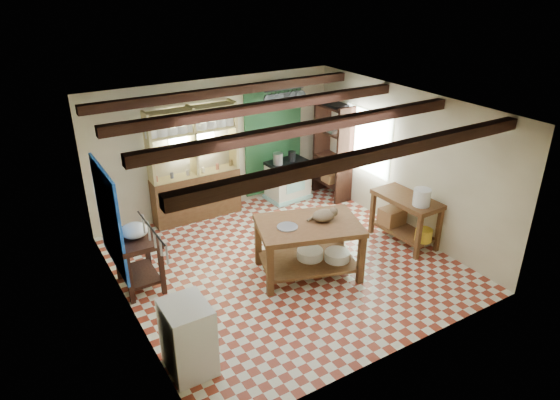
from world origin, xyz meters
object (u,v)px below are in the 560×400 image
white_cabinet (188,338)px  cat (324,215)px  work_table (308,248)px  stove (288,180)px  right_counter (405,220)px  prep_table (139,261)px

white_cabinet → cat: 2.87m
cat → work_table: bearing=-178.7°
stove → right_counter: (0.77, -2.61, 0.02)m
white_cabinet → right_counter: bearing=12.4°
prep_table → cat: 2.88m
white_cabinet → cat: (2.65, 0.97, 0.50)m
prep_table → right_counter: (4.38, -1.07, 0.00)m
right_counter → cat: 1.83m
work_table → white_cabinet: size_ratio=1.68×
prep_table → cat: cat is taller
stove → right_counter: size_ratio=0.70×
stove → work_table: bearing=-119.7°
prep_table → work_table: bearing=-22.3°
cat → stove: bearing=77.1°
stove → cat: 2.82m
stove → white_cabinet: 5.09m
prep_table → white_cabinet: size_ratio=0.92×
work_table → stove: size_ratio=1.85×
work_table → stove: bearing=82.2°
prep_table → right_counter: size_ratio=0.71×
work_table → prep_table: bearing=174.6°
work_table → white_cabinet: bearing=-139.4°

